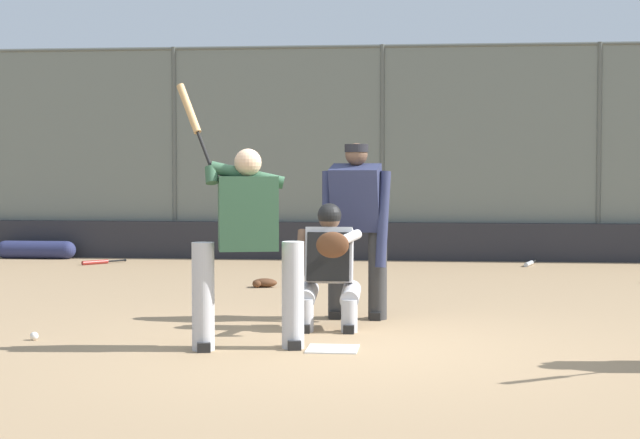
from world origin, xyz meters
name	(u,v)px	position (x,y,z in m)	size (l,w,h in m)	color
ground_plane	(333,350)	(0.00, 0.00, 0.00)	(160.00, 160.00, 0.00)	#9E7F5B
home_plate_marker	(333,349)	(0.00, 0.00, 0.01)	(0.43, 0.43, 0.01)	white
backstop_fence	(382,147)	(0.00, -8.73, 1.86)	(21.06, 0.08, 3.54)	#515651
padding_wall	(382,241)	(0.00, -8.63, 0.31)	(20.56, 0.18, 0.62)	#28282D
bleachers_beyond	(357,222)	(0.60, -11.23, 0.48)	(14.69, 2.50, 1.48)	slate
batter_at_plate	(247,240)	(0.72, 0.05, 0.93)	(1.15, 0.56, 2.27)	#B7B7BC
catcher_behind_plate	(329,264)	(0.14, -1.11, 0.62)	(0.63, 0.73, 1.20)	#B7B7BC
umpire_home	(357,225)	(-0.07, -1.81, 0.96)	(0.72, 0.49, 1.78)	#333333
spare_bat_third_base_side	(530,263)	(-2.34, -7.90, 0.03)	(0.27, 0.79, 0.07)	black
spare_bat_first_base_side	(99,262)	(4.41, -7.41, 0.03)	(0.55, 0.65, 0.07)	black
fielding_glove_on_dirt	(264,283)	(1.31, -4.52, 0.06)	(0.32, 0.24, 0.11)	#56331E
baseball_loose	(34,336)	(2.69, -0.21, 0.04)	(0.07, 0.07, 0.07)	white
equipment_bag_dugout_side	(36,250)	(5.76, -8.27, 0.15)	(1.37, 0.30, 0.30)	navy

